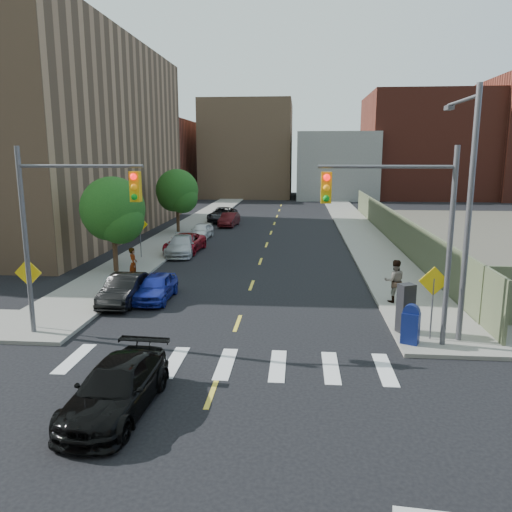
% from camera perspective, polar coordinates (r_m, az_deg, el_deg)
% --- Properties ---
extents(ground, '(160.00, 160.00, 0.00)m').
position_cam_1_polar(ground, '(13.15, -6.61, -19.14)').
color(ground, black).
rests_on(ground, ground).
extents(sidewalk_nw, '(3.50, 73.00, 0.15)m').
position_cam_1_polar(sidewalk_nw, '(53.95, -5.97, 4.39)').
color(sidewalk_nw, gray).
rests_on(sidewalk_nw, ground).
extents(sidewalk_ne, '(3.50, 73.00, 0.15)m').
position_cam_1_polar(sidewalk_ne, '(53.26, 10.69, 4.16)').
color(sidewalk_ne, gray).
rests_on(sidewalk_ne, ground).
extents(fence_north, '(0.12, 44.00, 2.50)m').
position_cam_1_polar(fence_north, '(40.10, 15.26, 3.29)').
color(fence_north, '#5F6546').
rests_on(fence_north, ground).
extents(building_nw, '(22.00, 30.00, 16.00)m').
position_cam_1_polar(building_nw, '(47.79, -26.38, 11.90)').
color(building_nw, '#8C6B4C').
rests_on(building_nw, ground).
extents(bg_bldg_west, '(14.00, 18.00, 12.00)m').
position_cam_1_polar(bg_bldg_west, '(84.67, -12.04, 10.78)').
color(bg_bldg_west, '#592319').
rests_on(bg_bldg_west, ground).
extents(bg_bldg_midwest, '(14.00, 16.00, 15.00)m').
position_cam_1_polar(bg_bldg_midwest, '(83.50, -0.87, 12.04)').
color(bg_bldg_midwest, '#8C6B4C').
rests_on(bg_bldg_midwest, ground).
extents(bg_bldg_center, '(12.00, 16.00, 10.00)m').
position_cam_1_polar(bg_bldg_center, '(81.29, 9.02, 10.16)').
color(bg_bldg_center, gray).
rests_on(bg_bldg_center, ground).
extents(bg_bldg_east, '(18.00, 18.00, 16.00)m').
position_cam_1_polar(bg_bldg_east, '(85.37, 18.61, 11.79)').
color(bg_bldg_east, '#592319').
rests_on(bg_bldg_east, ground).
extents(signal_nw, '(4.59, 0.30, 7.00)m').
position_cam_1_polar(signal_nw, '(19.14, -21.13, 4.25)').
color(signal_nw, '#59595E').
rests_on(signal_nw, ground).
extents(signal_ne, '(4.59, 0.30, 7.00)m').
position_cam_1_polar(signal_ne, '(17.58, 16.72, 3.96)').
color(signal_ne, '#59595E').
rests_on(signal_ne, ground).
extents(streetlight_ne, '(0.25, 3.70, 9.00)m').
position_cam_1_polar(streetlight_ne, '(18.95, 22.90, 6.15)').
color(streetlight_ne, '#59595E').
rests_on(streetlight_ne, ground).
extents(warn_sign_nw, '(1.06, 0.06, 2.83)m').
position_cam_1_polar(warn_sign_nw, '(20.85, -24.52, -2.57)').
color(warn_sign_nw, '#59595E').
rests_on(warn_sign_nw, ground).
extents(warn_sign_ne, '(1.06, 0.06, 2.83)m').
position_cam_1_polar(warn_sign_ne, '(18.81, 19.60, -3.63)').
color(warn_sign_ne, '#59595E').
rests_on(warn_sign_ne, ground).
extents(warn_sign_midwest, '(1.06, 0.06, 2.83)m').
position_cam_1_polar(warn_sign_midwest, '(33.04, -13.12, 3.03)').
color(warn_sign_midwest, '#59595E').
rests_on(warn_sign_midwest, ground).
extents(tree_west_near, '(3.66, 3.64, 5.52)m').
position_cam_1_polar(tree_west_near, '(29.22, -16.01, 4.74)').
color(tree_west_near, '#332114').
rests_on(tree_west_near, ground).
extents(tree_west_far, '(3.66, 3.64, 5.52)m').
position_cam_1_polar(tree_west_far, '(43.50, -8.99, 7.12)').
color(tree_west_far, '#332114').
rests_on(tree_west_far, ground).
extents(parked_car_blue, '(1.49, 3.67, 1.25)m').
position_cam_1_polar(parked_car_blue, '(23.81, -11.34, -3.49)').
color(parked_car_blue, '#1C289A').
rests_on(parked_car_blue, ground).
extents(parked_car_black, '(1.40, 3.98, 1.31)m').
position_cam_1_polar(parked_car_black, '(23.64, -14.78, -3.68)').
color(parked_car_black, black).
rests_on(parked_car_black, ground).
extents(parked_car_red, '(2.40, 4.74, 1.28)m').
position_cam_1_polar(parked_car_red, '(35.13, -8.14, 1.46)').
color(parked_car_red, maroon).
rests_on(parked_car_red, ground).
extents(parked_car_silver, '(2.14, 4.61, 1.30)m').
position_cam_1_polar(parked_car_silver, '(34.15, -8.52, 1.18)').
color(parked_car_silver, '#B0B3B8').
rests_on(parked_car_silver, ground).
extents(parked_car_white, '(1.70, 3.75, 1.25)m').
position_cam_1_polar(parked_car_white, '(40.77, -6.30, 2.87)').
color(parked_car_white, silver).
rests_on(parked_car_white, ground).
extents(parked_car_maroon, '(1.70, 4.01, 1.29)m').
position_cam_1_polar(parked_car_maroon, '(47.63, -3.09, 4.18)').
color(parked_car_maroon, '#3A0B0E').
rests_on(parked_car_maroon, ground).
extents(parked_car_grey, '(2.70, 5.31, 1.44)m').
position_cam_1_polar(parked_car_grey, '(51.02, -3.85, 4.75)').
color(parked_car_grey, black).
rests_on(parked_car_grey, ground).
extents(black_sedan, '(2.08, 4.60, 1.31)m').
position_cam_1_polar(black_sedan, '(14.08, -15.67, -14.33)').
color(black_sedan, black).
rests_on(black_sedan, ground).
extents(mailbox, '(0.71, 0.65, 1.43)m').
position_cam_1_polar(mailbox, '(18.48, 17.27, -7.48)').
color(mailbox, '#0E1A54').
rests_on(mailbox, sidewalk_ne).
extents(payphone, '(0.69, 0.64, 1.85)m').
position_cam_1_polar(payphone, '(19.50, 16.72, -5.73)').
color(payphone, black).
rests_on(payphone, sidewalk_ne).
extents(pedestrian_west, '(0.60, 0.74, 1.75)m').
position_cam_1_polar(pedestrian_west, '(27.17, -13.85, -0.88)').
color(pedestrian_west, gray).
rests_on(pedestrian_west, sidewalk_nw).
extents(pedestrian_east, '(0.98, 0.78, 1.94)m').
position_cam_1_polar(pedestrian_east, '(23.29, 15.57, -2.77)').
color(pedestrian_east, gray).
rests_on(pedestrian_east, sidewalk_ne).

